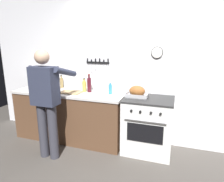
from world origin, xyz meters
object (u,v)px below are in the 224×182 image
Objects in this scene: roasting_pan at (137,92)px; cutting_board at (71,92)px; bottle_dish_soap at (110,89)px; bottle_wine_red at (89,85)px; bottle_cooking_oil at (84,86)px; stove at (148,125)px; bottle_vinegar at (62,82)px; person_cook at (46,98)px.

roasting_pan is 1.15m from cutting_board.
bottle_dish_soap is at bearing 174.37° from roasting_pan.
bottle_wine_red reaches higher than bottle_cooking_oil.
roasting_pan is (-0.20, 0.02, 0.53)m from stove.
cutting_board is at bearing -139.24° from bottle_cooking_oil.
bottle_vinegar is at bearing 172.27° from roasting_pan.
bottle_cooking_oil is (-0.49, 0.02, 0.01)m from bottle_dish_soap.
roasting_pan is at bearing 173.47° from stove.
person_cook is 4.72× the size of roasting_pan.
bottle_dish_soap is 0.40m from bottle_wine_red.
bottle_wine_red reaches higher than roasting_pan.
cutting_board is 0.49m from bottle_vinegar.
bottle_dish_soap is 0.67× the size of bottle_wine_red.
bottle_wine_red reaches higher than bottle_dish_soap.
bottle_wine_red is at bearing -12.34° from bottle_vinegar.
roasting_pan is 0.47m from bottle_dish_soap.
stove is 2.56× the size of roasting_pan.
person_cook is at bearing -151.31° from roasting_pan.
stove is 0.54× the size of person_cook.
person_cook is 0.78m from bottle_cooking_oil.
bottle_vinegar reaches higher than roasting_pan.
stove is 2.83× the size of bottle_wine_red.
person_cook is 1.04m from bottle_dish_soap.
roasting_pan is at bearing 4.67° from cutting_board.
bottle_dish_soap is 0.87× the size of bottle_vinegar.
bottle_cooking_oil reaches higher than bottle_dish_soap.
bottle_vinegar is at bearing 141.42° from cutting_board.
bottle_wine_red is at bearing 175.81° from roasting_pan.
stove is 3.66× the size of bottle_vinegar.
bottle_dish_soap is (-0.47, 0.05, 0.00)m from roasting_pan.
stove is 1.64m from person_cook.
person_cook is (-1.42, -0.65, 0.50)m from stove.
cutting_board is 1.69× the size of bottle_dish_soap.
bottle_vinegar reaches higher than stove.
bottle_dish_soap is at bearing 11.72° from cutting_board.
stove is 0.57m from roasting_pan.
bottle_dish_soap is at bearing -2.48° from bottle_wine_red.
cutting_board is 0.69m from bottle_dish_soap.
bottle_wine_red is 0.67m from bottle_vinegar.
bottle_dish_soap is at bearing -1.98° from bottle_cooking_oil.
bottle_wine_red is 1.29× the size of bottle_vinegar.
cutting_board is (0.08, 0.58, -0.04)m from person_cook.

